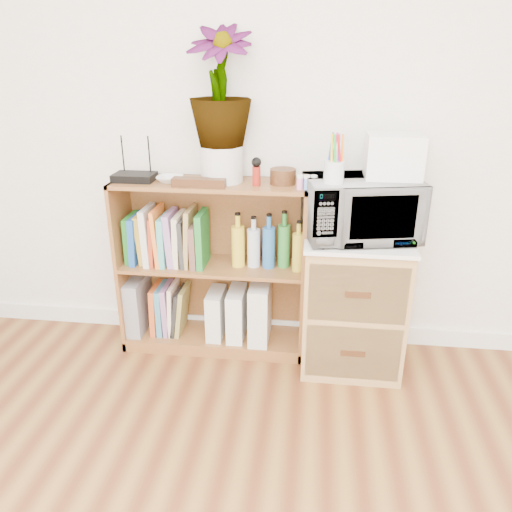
# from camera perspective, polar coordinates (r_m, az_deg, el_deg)

# --- Properties ---
(skirting_board) EXTENTS (4.00, 0.02, 0.10)m
(skirting_board) POSITION_cam_1_polar(r_m,az_deg,el_deg) (2.98, 2.56, -8.14)
(skirting_board) COLOR white
(skirting_board) RESTS_ON ground
(bookshelf) EXTENTS (1.00, 0.30, 0.95)m
(bookshelf) POSITION_cam_1_polar(r_m,az_deg,el_deg) (2.70, -4.94, -1.38)
(bookshelf) COLOR brown
(bookshelf) RESTS_ON ground
(wicker_unit) EXTENTS (0.50, 0.45, 0.70)m
(wicker_unit) POSITION_cam_1_polar(r_m,az_deg,el_deg) (2.65, 10.99, -5.30)
(wicker_unit) COLOR #9E7542
(wicker_unit) RESTS_ON ground
(microwave) EXTENTS (0.59, 0.46, 0.29)m
(microwave) POSITION_cam_1_polar(r_m,az_deg,el_deg) (2.44, 11.88, 5.35)
(microwave) COLOR silver
(microwave) RESTS_ON wicker_unit
(pen_cup) EXTENTS (0.09, 0.09, 0.10)m
(pen_cup) POSITION_cam_1_polar(r_m,az_deg,el_deg) (2.29, 8.89, 9.49)
(pen_cup) COLOR silver
(pen_cup) RESTS_ON microwave
(small_appliance) EXTENTS (0.25, 0.21, 0.20)m
(small_appliance) POSITION_cam_1_polar(r_m,az_deg,el_deg) (2.44, 15.45, 10.98)
(small_appliance) COLOR white
(small_appliance) RESTS_ON microwave
(router) EXTENTS (0.21, 0.14, 0.04)m
(router) POSITION_cam_1_polar(r_m,az_deg,el_deg) (2.64, -13.72, 8.76)
(router) COLOR black
(router) RESTS_ON bookshelf
(white_bowl) EXTENTS (0.13, 0.13, 0.03)m
(white_bowl) POSITION_cam_1_polar(r_m,az_deg,el_deg) (2.57, -9.82, 8.65)
(white_bowl) COLOR silver
(white_bowl) RESTS_ON bookshelf
(plant_pot) EXTENTS (0.21, 0.21, 0.18)m
(plant_pot) POSITION_cam_1_polar(r_m,az_deg,el_deg) (2.54, -3.94, 10.48)
(plant_pot) COLOR silver
(plant_pot) RESTS_ON bookshelf
(potted_plant) EXTENTS (0.31, 0.31, 0.55)m
(potted_plant) POSITION_cam_1_polar(r_m,az_deg,el_deg) (2.49, -4.17, 18.76)
(potted_plant) COLOR #2F6D2B
(potted_plant) RESTS_ON plant_pot
(trinket_box) EXTENTS (0.26, 0.07, 0.04)m
(trinket_box) POSITION_cam_1_polar(r_m,az_deg,el_deg) (2.46, -6.53, 8.35)
(trinket_box) COLOR #38200F
(trinket_box) RESTS_ON bookshelf
(kokeshi_doll) EXTENTS (0.04, 0.04, 0.09)m
(kokeshi_doll) POSITION_cam_1_polar(r_m,az_deg,el_deg) (2.46, 0.05, 9.12)
(kokeshi_doll) COLOR maroon
(kokeshi_doll) RESTS_ON bookshelf
(wooden_bowl) EXTENTS (0.13, 0.13, 0.07)m
(wooden_bowl) POSITION_cam_1_polar(r_m,az_deg,el_deg) (2.50, 3.09, 9.08)
(wooden_bowl) COLOR #3A1B0F
(wooden_bowl) RESTS_ON bookshelf
(paint_jars) EXTENTS (0.10, 0.04, 0.05)m
(paint_jars) POSITION_cam_1_polar(r_m,az_deg,el_deg) (2.40, 5.82, 8.14)
(paint_jars) COLOR #D27589
(paint_jars) RESTS_ON bookshelf
(file_box) EXTENTS (0.09, 0.25, 0.32)m
(file_box) POSITION_cam_1_polar(r_m,az_deg,el_deg) (2.93, -13.38, -5.33)
(file_box) COLOR gray
(file_box) RESTS_ON bookshelf
(magazine_holder_left) EXTENTS (0.09, 0.21, 0.27)m
(magazine_holder_left) POSITION_cam_1_polar(r_m,az_deg,el_deg) (2.81, -4.55, -6.53)
(magazine_holder_left) COLOR silver
(magazine_holder_left) RESTS_ON bookshelf
(magazine_holder_mid) EXTENTS (0.09, 0.23, 0.28)m
(magazine_holder_mid) POSITION_cam_1_polar(r_m,az_deg,el_deg) (2.79, -2.20, -6.55)
(magazine_holder_mid) COLOR silver
(magazine_holder_mid) RESTS_ON bookshelf
(magazine_holder_right) EXTENTS (0.11, 0.27, 0.33)m
(magazine_holder_right) POSITION_cam_1_polar(r_m,az_deg,el_deg) (2.76, 0.47, -6.26)
(magazine_holder_right) COLOR silver
(magazine_holder_right) RESTS_ON bookshelf
(cookbooks) EXTENTS (0.43, 0.20, 0.31)m
(cookbooks) POSITION_cam_1_polar(r_m,az_deg,el_deg) (2.70, -10.14, 2.05)
(cookbooks) COLOR #1F7722
(cookbooks) RESTS_ON bookshelf
(liquor_bottles) EXTENTS (0.46, 0.07, 0.32)m
(liquor_bottles) POSITION_cam_1_polar(r_m,az_deg,el_deg) (2.59, 2.23, 1.63)
(liquor_bottles) COLOR gold
(liquor_bottles) RESTS_ON bookshelf
(lower_books) EXTENTS (0.20, 0.19, 0.30)m
(lower_books) POSITION_cam_1_polar(r_m,az_deg,el_deg) (2.88, -9.89, -5.93)
(lower_books) COLOR #C15122
(lower_books) RESTS_ON bookshelf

